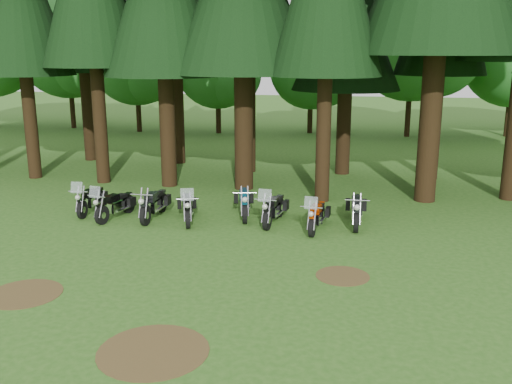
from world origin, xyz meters
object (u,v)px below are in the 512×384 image
motorcycle_6 (317,216)px  motorcycle_7 (356,211)px  motorcycle_2 (154,205)px  motorcycle_3 (187,208)px  motorcycle_5 (274,210)px  motorcycle_1 (115,206)px  motorcycle_4 (244,203)px  motorcycle_0 (91,200)px

motorcycle_6 → motorcycle_7: (1.25, 0.81, 0.03)m
motorcycle_2 → motorcycle_3: motorcycle_3 is taller
motorcycle_5 → motorcycle_7: motorcycle_5 is taller
motorcycle_2 → motorcycle_5: size_ratio=1.02×
motorcycle_1 → motorcycle_4: motorcycle_1 is taller
motorcycle_0 → motorcycle_4: motorcycle_0 is taller
motorcycle_4 → motorcycle_6: (2.63, -1.10, -0.03)m
motorcycle_1 → motorcycle_3: 2.56m
motorcycle_3 → motorcycle_5: (2.92, 0.33, 0.01)m
motorcycle_3 → motorcycle_4: bearing=9.9°
motorcycle_0 → motorcycle_4: size_ratio=0.93×
motorcycle_6 → motorcycle_4: bearing=163.9°
motorcycle_2 → motorcycle_6: (5.66, -0.31, -0.03)m
motorcycle_2 → motorcycle_3: 1.26m
motorcycle_3 → motorcycle_6: motorcycle_3 is taller
motorcycle_2 → motorcycle_3: bearing=-7.2°
motorcycle_1 → motorcycle_7: size_ratio=0.92×
motorcycle_3 → motorcycle_4: 2.02m
motorcycle_2 → motorcycle_6: bearing=-3.1°
motorcycle_0 → motorcycle_7: motorcycle_0 is taller
motorcycle_0 → motorcycle_2: bearing=-8.2°
motorcycle_0 → motorcycle_6: bearing=-6.1°
motorcycle_4 → motorcycle_6: motorcycle_6 is taller
motorcycle_1 → motorcycle_6: (6.97, -0.05, -0.00)m
motorcycle_2 → motorcycle_4: motorcycle_4 is taller
motorcycle_0 → motorcycle_2: size_ratio=0.93×
motorcycle_4 → motorcycle_7: 3.88m
motorcycle_4 → motorcycle_1: bearing=-179.3°
motorcycle_5 → motorcycle_2: bearing=-170.7°
motorcycle_6 → motorcycle_7: 1.49m
motorcycle_2 → motorcycle_5: 4.17m
motorcycle_2 → motorcycle_4: size_ratio=1.00×
motorcycle_0 → motorcycle_1: (1.16, -0.53, 0.00)m
motorcycle_4 → motorcycle_7: motorcycle_7 is taller
motorcycle_0 → motorcycle_5: 6.64m
motorcycle_0 → motorcycle_3: (3.72, -0.43, 0.02)m
motorcycle_3 → motorcycle_4: (1.78, 0.95, 0.02)m
motorcycle_5 → motorcycle_7: bearing=13.8°
motorcycle_3 → motorcycle_5: size_ratio=0.97×
motorcycle_3 → motorcycle_7: bearing=-11.4°
motorcycle_4 → motorcycle_7: (3.87, -0.29, 0.00)m
motorcycle_4 → motorcycle_5: motorcycle_5 is taller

